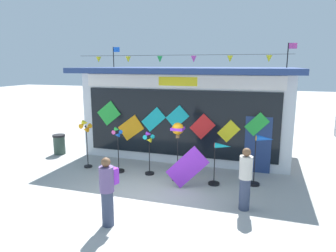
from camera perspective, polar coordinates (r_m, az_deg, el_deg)
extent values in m
plane|color=#ADAAA5|center=(9.15, -4.82, -12.90)|extent=(80.00, 80.00, 0.00)
cube|color=silver|center=(13.64, 4.53, 2.76)|extent=(8.10, 4.59, 3.43)
cube|color=navy|center=(13.04, 4.19, 10.39)|extent=(8.50, 5.51, 0.20)
cube|color=white|center=(11.24, 1.87, 8.32)|extent=(7.46, 0.08, 0.46)
cube|color=yellow|center=(11.21, 1.83, 8.32)|extent=(1.46, 0.04, 0.32)
cube|color=black|center=(11.44, 1.84, 0.52)|extent=(7.29, 0.06, 2.50)
cube|color=navy|center=(11.15, 16.41, -3.40)|extent=(0.90, 0.07, 2.00)
cube|color=green|center=(12.42, -10.98, 2.34)|extent=(1.04, 0.03, 1.02)
cube|color=orange|center=(12.09, -6.93, -0.36)|extent=(1.13, 0.03, 1.07)
cube|color=#19B7BC|center=(11.66, -2.73, 1.21)|extent=(1.00, 0.03, 0.97)
cube|color=#19B7BC|center=(11.34, 1.76, 1.68)|extent=(0.91, 0.03, 0.90)
cube|color=red|center=(11.18, 6.44, -0.10)|extent=(0.96, 0.03, 0.97)
cube|color=yellow|center=(11.06, 11.25, -0.96)|extent=(0.82, 0.03, 0.83)
cube|color=green|center=(10.94, 16.25, 0.31)|extent=(0.84, 0.03, 0.85)
cylinder|color=black|center=(11.03, 1.60, 13.09)|extent=(7.78, 0.01, 0.01)
cone|color=yellow|center=(12.26, -12.81, 12.00)|extent=(0.20, 0.20, 0.22)
cone|color=yellow|center=(11.68, -7.43, 12.22)|extent=(0.20, 0.20, 0.22)
cone|color=green|center=(11.21, -1.53, 12.35)|extent=(0.20, 0.20, 0.22)
cone|color=#EA4CA3|center=(10.87, 4.81, 12.34)|extent=(0.20, 0.20, 0.22)
cone|color=yellow|center=(10.65, 11.49, 12.18)|extent=(0.20, 0.20, 0.22)
cone|color=yellow|center=(10.59, 18.33, 11.84)|extent=(0.20, 0.20, 0.22)
cylinder|color=black|center=(14.83, -10.13, 12.54)|extent=(0.04, 0.04, 0.92)
cube|color=blue|center=(14.77, -9.61, 13.89)|extent=(0.32, 0.02, 0.22)
cylinder|color=black|center=(13.15, 21.43, 12.18)|extent=(0.04, 0.04, 0.96)
cube|color=#EA4CA3|center=(13.18, 22.25, 13.69)|extent=(0.32, 0.02, 0.22)
cylinder|color=black|center=(11.87, -14.67, -7.29)|extent=(0.30, 0.30, 0.06)
cylinder|color=black|center=(11.65, -14.85, -3.77)|extent=(0.03, 0.03, 1.57)
cylinder|color=black|center=(11.45, -15.16, -0.02)|extent=(0.06, 0.04, 0.06)
cone|color=orange|center=(11.38, -14.62, -0.06)|extent=(0.19, 0.20, 0.19)
cone|color=yellow|center=(11.42, -15.19, 0.60)|extent=(0.20, 0.19, 0.19)
cone|color=orange|center=(11.52, -15.69, 0.01)|extent=(0.19, 0.20, 0.19)
cone|color=orange|center=(11.47, -15.13, -0.65)|extent=(0.20, 0.19, 0.19)
cylinder|color=black|center=(11.15, -9.15, -8.28)|extent=(0.40, 0.40, 0.06)
cylinder|color=black|center=(10.94, -9.26, -4.82)|extent=(0.03, 0.03, 1.46)
cylinder|color=black|center=(10.73, -9.48, -1.14)|extent=(0.06, 0.04, 0.06)
cone|color=blue|center=(10.68, -9.00, -1.18)|extent=(0.15, 0.16, 0.15)
cone|color=green|center=(10.70, -9.50, -0.61)|extent=(0.16, 0.15, 0.15)
cone|color=#EA4CA3|center=(10.77, -9.96, -1.10)|extent=(0.15, 0.16, 0.15)
cone|color=blue|center=(10.75, -9.47, -1.67)|extent=(0.16, 0.15, 0.15)
cylinder|color=black|center=(10.81, -3.45, -8.80)|extent=(0.32, 0.32, 0.06)
cylinder|color=black|center=(10.60, -3.49, -5.55)|extent=(0.03, 0.03, 1.34)
cylinder|color=black|center=(10.39, -3.62, -2.07)|extent=(0.06, 0.04, 0.06)
cone|color=#19B7BC|center=(10.35, -3.06, -2.11)|extent=(0.16, 0.17, 0.16)
cone|color=purple|center=(10.36, -3.63, -1.49)|extent=(0.17, 0.16, 0.16)
cone|color=#19B7BC|center=(10.43, -4.17, -2.02)|extent=(0.16, 0.17, 0.16)
cone|color=yellow|center=(10.41, -3.61, -2.64)|extent=(0.17, 0.16, 0.16)
cylinder|color=black|center=(10.28, 1.78, -9.87)|extent=(0.37, 0.37, 0.06)
cylinder|color=black|center=(10.04, 1.81, -5.91)|extent=(0.03, 0.03, 1.55)
sphere|color=orange|center=(9.79, 1.84, -0.50)|extent=(0.39, 0.39, 0.39)
cube|color=purple|center=(9.79, 1.84, -0.50)|extent=(0.39, 0.39, 0.08)
cube|color=brown|center=(9.85, 1.83, -1.94)|extent=(0.10, 0.10, 0.10)
cylinder|color=black|center=(10.03, 8.54, -10.56)|extent=(0.36, 0.36, 0.06)
cylinder|color=black|center=(9.82, 8.65, -7.23)|extent=(0.03, 0.03, 1.29)
cone|color=#19B7BC|center=(9.60, 10.23, -3.70)|extent=(0.50, 0.19, 0.18)
cylinder|color=red|center=(9.63, 8.76, -3.60)|extent=(0.03, 0.16, 0.16)
cylinder|color=black|center=(10.26, 15.64, -10.36)|extent=(0.38, 0.38, 0.06)
cylinder|color=black|center=(10.01, 15.87, -6.44)|extent=(0.03, 0.03, 1.53)
cone|color=blue|center=(9.81, 17.61, -2.26)|extent=(0.54, 0.29, 0.20)
cylinder|color=orange|center=(9.81, 16.11, -2.17)|extent=(0.03, 0.16, 0.16)
cylinder|color=#333D56|center=(7.59, -11.19, -14.84)|extent=(0.28, 0.28, 0.86)
cylinder|color=#604C7F|center=(7.30, -11.41, -9.69)|extent=(0.34, 0.34, 0.60)
sphere|color=brown|center=(7.16, -11.54, -6.63)|extent=(0.22, 0.22, 0.22)
cube|color=purple|center=(7.41, -10.26, -9.06)|extent=(0.30, 0.24, 0.38)
cylinder|color=#333D56|center=(8.43, 14.08, -12.21)|extent=(0.28, 0.28, 0.86)
cylinder|color=beige|center=(8.17, 14.33, -7.51)|extent=(0.34, 0.34, 0.60)
sphere|color=brown|center=(8.05, 14.47, -4.75)|extent=(0.22, 0.22, 0.22)
cylinder|color=#2D4238|center=(13.84, -19.61, -3.40)|extent=(0.48, 0.48, 0.76)
cylinder|color=black|center=(13.74, -19.72, -1.71)|extent=(0.52, 0.52, 0.08)
cube|color=purple|center=(9.45, 3.61, -7.69)|extent=(1.34, 0.21, 1.34)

